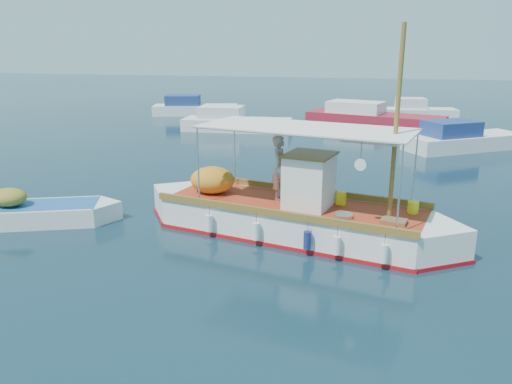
# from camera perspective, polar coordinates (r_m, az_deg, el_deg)

# --- Properties ---
(ground) EXTENTS (160.00, 160.00, 0.00)m
(ground) POSITION_cam_1_polar(r_m,az_deg,el_deg) (14.50, 1.97, -5.59)
(ground) COLOR black
(ground) RESTS_ON ground
(fishing_caique) EXTENTS (9.91, 4.23, 6.18)m
(fishing_caique) POSITION_cam_1_polar(r_m,az_deg,el_deg) (14.95, 3.94, -2.68)
(fishing_caique) COLOR white
(fishing_caique) RESTS_ON ground
(dinghy) EXTENTS (5.07, 2.91, 1.33)m
(dinghy) POSITION_cam_1_polar(r_m,az_deg,el_deg) (17.35, -24.19, -2.37)
(dinghy) COLOR white
(dinghy) RESTS_ON ground
(bg_boat_nw) EXTENTS (7.30, 2.88, 1.80)m
(bg_boat_nw) POSITION_cam_1_polar(r_m,az_deg,el_deg) (33.65, -2.55, 7.87)
(bg_boat_nw) COLOR silver
(bg_boat_nw) RESTS_ON ground
(bg_boat_n) EXTENTS (10.00, 5.38, 1.80)m
(bg_boat_n) POSITION_cam_1_polar(r_m,az_deg,el_deg) (37.14, 12.93, 8.27)
(bg_boat_n) COLOR maroon
(bg_boat_n) RESTS_ON ground
(bg_boat_ne) EXTENTS (6.80, 5.63, 1.80)m
(bg_boat_ne) POSITION_cam_1_polar(r_m,az_deg,el_deg) (29.46, 22.43, 5.45)
(bg_boat_ne) COLOR silver
(bg_boat_ne) RESTS_ON ground
(bg_boat_far_w) EXTENTS (7.18, 4.00, 1.80)m
(bg_boat_far_w) POSITION_cam_1_polar(r_m,az_deg,el_deg) (41.91, -7.21, 9.42)
(bg_boat_far_w) COLOR silver
(bg_boat_far_w) RESTS_ON ground
(bg_boat_far_n) EXTENTS (5.58, 2.87, 1.80)m
(bg_boat_far_n) POSITION_cam_1_polar(r_m,az_deg,el_deg) (41.19, 18.06, 8.64)
(bg_boat_far_n) COLOR silver
(bg_boat_far_n) RESTS_ON ground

